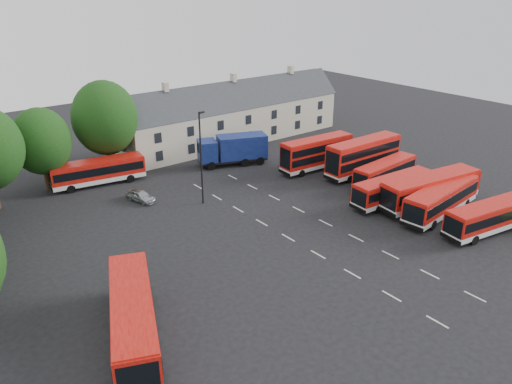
# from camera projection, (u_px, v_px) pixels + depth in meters

# --- Properties ---
(ground) EXTENTS (140.00, 140.00, 0.00)m
(ground) POSITION_uv_depth(u_px,v_px,m) (303.00, 246.00, 45.63)
(ground) COLOR black
(ground) RESTS_ON ground
(lane_markings) EXTENTS (5.15, 33.80, 0.01)m
(lane_markings) POSITION_uv_depth(u_px,v_px,m) (307.00, 230.00, 48.50)
(lane_markings) COLOR beige
(lane_markings) RESTS_ON ground
(terrace_houses) EXTENTS (35.70, 7.13, 10.06)m
(terrace_houses) POSITION_uv_depth(u_px,v_px,m) (234.00, 116.00, 73.75)
(terrace_houses) COLOR beige
(terrace_houses) RESTS_ON ground
(bus_row_a) EXTENTS (10.76, 4.10, 2.97)m
(bus_row_a) POSITION_uv_depth(u_px,v_px,m) (491.00, 215.00, 47.50)
(bus_row_a) COLOR silver
(bus_row_a) RESTS_ON ground
(bus_row_b) EXTENTS (11.46, 3.72, 3.18)m
(bus_row_b) POSITION_uv_depth(u_px,v_px,m) (441.00, 198.00, 50.93)
(bus_row_b) COLOR silver
(bus_row_b) RESTS_ON ground
(bus_row_c) EXTENTS (12.48, 4.58, 3.45)m
(bus_row_c) POSITION_uv_depth(u_px,v_px,m) (431.00, 188.00, 52.93)
(bus_row_c) COLOR silver
(bus_row_c) RESTS_ON ground
(bus_row_d) EXTENTS (10.58, 3.17, 2.95)m
(bus_row_d) POSITION_uv_depth(u_px,v_px,m) (394.00, 187.00, 53.86)
(bus_row_d) COLOR silver
(bus_row_d) RESTS_ON ground
(bus_row_e) EXTENTS (9.87, 2.94, 2.75)m
(bus_row_e) POSITION_uv_depth(u_px,v_px,m) (385.00, 170.00, 58.94)
(bus_row_e) COLOR silver
(bus_row_e) RESTS_ON ground
(bus_dd_south) EXTENTS (10.89, 2.70, 4.45)m
(bus_dd_south) POSITION_uv_depth(u_px,v_px,m) (363.00, 155.00, 61.50)
(bus_dd_south) COLOR silver
(bus_dd_south) RESTS_ON ground
(bus_dd_north) EXTENTS (10.19, 3.00, 4.12)m
(bus_dd_north) POSITION_uv_depth(u_px,v_px,m) (317.00, 152.00, 63.11)
(bus_dd_north) COLOR silver
(bus_dd_north) RESTS_ON ground
(bus_west) EXTENTS (7.04, 12.04, 3.37)m
(bus_west) POSITION_uv_depth(u_px,v_px,m) (133.00, 315.00, 33.02)
(bus_west) COLOR silver
(bus_west) RESTS_ON ground
(bus_north) EXTENTS (10.95, 4.14, 3.03)m
(bus_north) POSITION_uv_depth(u_px,v_px,m) (98.00, 170.00, 58.59)
(bus_north) COLOR silver
(bus_north) RESTS_ON ground
(box_truck) EXTENTS (9.27, 5.84, 3.88)m
(box_truck) POSITION_uv_depth(u_px,v_px,m) (234.00, 148.00, 64.88)
(box_truck) COLOR black
(box_truck) RESTS_ON ground
(silver_car) EXTENTS (2.42, 3.96, 1.26)m
(silver_car) POSITION_uv_depth(u_px,v_px,m) (140.00, 196.00, 54.61)
(silver_car) COLOR #AEB1B6
(silver_car) RESTS_ON ground
(lamppost) EXTENTS (0.70, 0.28, 10.13)m
(lamppost) POSITION_uv_depth(u_px,v_px,m) (201.00, 156.00, 52.22)
(lamppost) COLOR black
(lamppost) RESTS_ON ground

